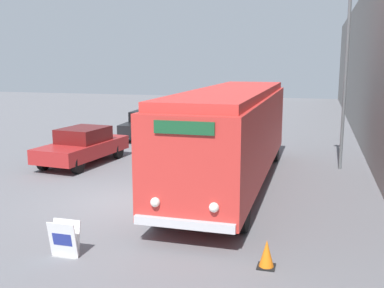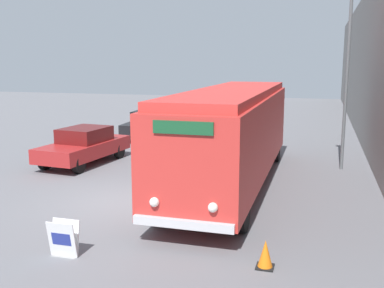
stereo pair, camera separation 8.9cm
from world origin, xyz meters
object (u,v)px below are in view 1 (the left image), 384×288
Objects in this scene: parked_car_far at (177,112)px; traffic_cone at (267,254)px; parked_car_near at (83,145)px; parked_car_mid at (147,124)px; vintage_bus at (232,132)px; streetlamp at (347,51)px; sign_board at (64,240)px.

traffic_cone is (8.21, -19.89, -0.46)m from parked_car_far.
parked_car_mid reaches higher than parked_car_near.
vintage_bus reaches higher than traffic_cone.
vintage_bus is at bearing 107.45° from traffic_cone.
parked_car_far is at bearing 89.19° from parked_car_mid.
vintage_bus is 19.03× the size of traffic_cone.
streetlamp reaches higher than parked_car_mid.
parked_car_near is at bearing -94.66° from parked_car_mid.
vintage_bus is 7.08m from sign_board.
vintage_bus is at bearing -137.03° from streetlamp.
sign_board is 12.26m from streetlamp.
parked_car_near reaches higher than sign_board.
parked_car_far reaches higher than parked_car_mid.
streetlamp reaches higher than traffic_cone.
sign_board is 8.99m from parked_car_near.
streetlamp is 10.83m from parked_car_near.
parked_car_mid is at bearing -89.53° from parked_car_far.
vintage_bus is at bearing 70.31° from sign_board.
vintage_bus reaches higher than parked_car_mid.
streetlamp is at bearing 16.52° from parked_car_near.
parked_car_mid is (-6.16, 8.04, -1.07)m from vintage_bus.
streetlamp reaches higher than parked_car_far.
parked_car_mid is 1.07× the size of parked_car_far.
parked_car_near is 12.52m from parked_car_far.
parked_car_near is 6.55m from parked_car_mid.
sign_board reaches higher than traffic_cone.
streetlamp is at bearing -28.32° from parked_car_mid.
parked_car_far is 21.52m from traffic_cone.
vintage_bus is 2.54× the size of parked_car_mid.
parked_car_near reaches higher than traffic_cone.
sign_board is at bearing -80.44° from parked_car_far.
vintage_bus is 2.72× the size of parked_car_far.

